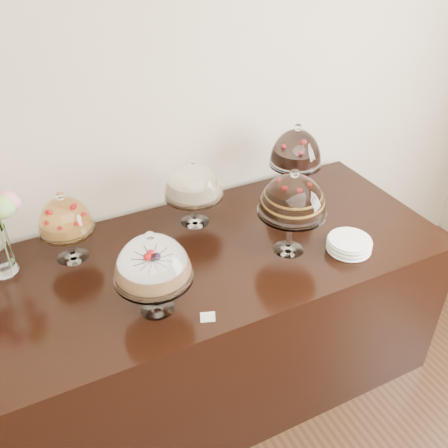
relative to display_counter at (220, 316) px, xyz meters
name	(u,v)px	position (x,y,z in m)	size (l,w,h in m)	color
wall_back	(133,100)	(-0.20, 0.55, 1.05)	(5.00, 0.04, 3.00)	#C1B49B
display_counter	(220,316)	(0.00, 0.00, 0.00)	(2.20, 1.00, 0.90)	black
cake_stand_sugar_sponge	(152,262)	(-0.41, -0.25, 0.69)	(0.32, 0.32, 0.39)	white
cake_stand_choco_layer	(293,197)	(0.30, -0.15, 0.75)	(0.32, 0.32, 0.44)	white
cake_stand_cheesecake	(193,183)	(-0.01, 0.28, 0.68)	(0.30, 0.30, 0.37)	white
cake_stand_dark_choco	(296,151)	(0.60, 0.27, 0.73)	(0.29, 0.29, 0.43)	white
cake_stand_fruit_tart	(65,218)	(-0.65, 0.26, 0.67)	(0.25, 0.25, 0.36)	white
plate_stack	(349,244)	(0.56, -0.28, 0.48)	(0.21, 0.21, 0.06)	white
price_card_left	(208,317)	(-0.25, -0.41, 0.47)	(0.06, 0.01, 0.04)	white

